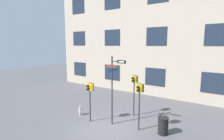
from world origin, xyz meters
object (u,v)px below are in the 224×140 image
object	(u,v)px
pedestrian_signal_left	(90,91)
fire_hydrant	(80,110)
pedestrian_signal_right	(139,94)
trash_bin	(163,126)
street_sign_pole	(113,85)
pedestrian_signal_across	(134,84)

from	to	relation	value
pedestrian_signal_left	fire_hydrant	size ratio (longest dim) A/B	3.79
pedestrian_signal_right	trash_bin	xyz separation A→B (m)	(1.29, 0.32, -1.65)
street_sign_pole	pedestrian_signal_across	size ratio (longest dim) A/B	1.50
pedestrian_signal_left	street_sign_pole	bearing A→B (deg)	18.11
pedestrian_signal_left	trash_bin	world-z (taller)	pedestrian_signal_left
street_sign_pole	pedestrian_signal_across	world-z (taller)	street_sign_pole
pedestrian_signal_left	fire_hydrant	world-z (taller)	pedestrian_signal_left
street_sign_pole	pedestrian_signal_left	distance (m)	1.58
pedestrian_signal_across	fire_hydrant	distance (m)	4.13
street_sign_pole	pedestrian_signal_right	world-z (taller)	street_sign_pole
pedestrian_signal_left	pedestrian_signal_across	distance (m)	3.02
street_sign_pole	pedestrian_signal_across	xyz separation A→B (m)	(0.43, 1.91, -0.27)
pedestrian_signal_left	pedestrian_signal_right	size ratio (longest dim) A/B	0.92
pedestrian_signal_left	pedestrian_signal_across	world-z (taller)	pedestrian_signal_across
pedestrian_signal_across	trash_bin	distance (m)	3.32
pedestrian_signal_across	fire_hydrant	bearing A→B (deg)	-147.46
pedestrian_signal_across	trash_bin	size ratio (longest dim) A/B	2.94
street_sign_pole	pedestrian_signal_across	distance (m)	1.97
pedestrian_signal_right	pedestrian_signal_across	distance (m)	2.07
pedestrian_signal_across	pedestrian_signal_right	bearing A→B (deg)	-55.17
street_sign_pole	trash_bin	distance (m)	3.56
street_sign_pole	fire_hydrant	bearing A→B (deg)	-178.44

